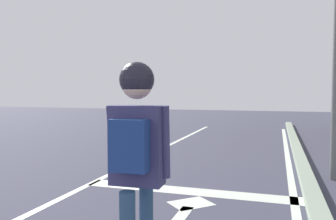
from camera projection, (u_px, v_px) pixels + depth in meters
lane_line_center at (92, 183)px, 5.88m from camera, size 0.12×20.00×0.01m
lane_line_curbside at (294, 202)px, 4.88m from camera, size 0.12×20.00×0.01m
stop_bar at (189, 191)px, 5.40m from camera, size 3.42×0.40×0.01m
lane_arrow_head at (191, 203)px, 4.81m from camera, size 0.71×0.71×0.01m
curb_strip at (313, 199)px, 4.80m from camera, size 0.24×24.00×0.14m
skater at (136, 148)px, 2.46m from camera, size 0.47×0.63×1.71m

